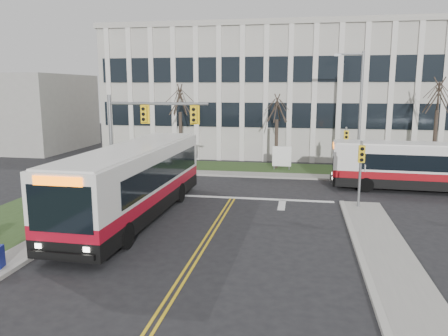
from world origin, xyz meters
TOP-DOWN VIEW (x-y plane):
  - ground at (0.00, 0.00)m, footprint 120.00×120.00m
  - sidewalk_east at (7.50, -5.00)m, footprint 2.00×26.00m
  - sidewalk_cross at (5.00, 15.20)m, footprint 44.00×1.60m
  - building_lawn at (5.00, 18.00)m, footprint 44.00×5.00m
  - office_building at (5.00, 30.00)m, footprint 40.00×16.00m
  - building_annex at (-26.00, 26.00)m, footprint 12.00×12.00m
  - mast_arm_signal at (-5.62, 7.16)m, footprint 6.11×0.38m
  - signal_pole_near at (7.20, 6.90)m, footprint 0.34×0.39m
  - signal_pole_far at (7.20, 15.40)m, footprint 0.34×0.39m
  - streetlight at (8.03, 16.20)m, footprint 2.15×0.25m
  - directory_sign at (2.50, 17.50)m, footprint 1.50×0.12m
  - tree_left at (-6.00, 18.00)m, footprint 1.80×1.80m
  - tree_mid at (2.00, 18.20)m, footprint 1.80×1.80m
  - tree_right at (14.00, 18.00)m, footprint 1.80×1.80m
  - bus_main at (-4.34, 3.30)m, footprint 3.22×13.66m
  - bus_cross at (11.86, 12.11)m, footprint 11.56×3.06m

SIDE VIEW (x-z plane):
  - ground at x=0.00m, z-range 0.00..0.00m
  - building_lawn at x=5.00m, z-range 0.00..0.12m
  - sidewalk_east at x=7.50m, z-range 0.00..0.14m
  - sidewalk_cross at x=5.00m, z-range 0.00..0.14m
  - directory_sign at x=2.50m, z-range 0.17..2.17m
  - bus_cross at x=11.86m, z-range 0.00..3.05m
  - bus_main at x=-4.34m, z-range 0.00..3.63m
  - signal_pole_near at x=7.20m, z-range 0.60..4.40m
  - signal_pole_far at x=7.20m, z-range 0.60..4.40m
  - building_annex at x=-26.00m, z-range 0.00..8.00m
  - mast_arm_signal at x=-5.62m, z-range 1.16..7.36m
  - tree_mid at x=2.00m, z-range 1.47..8.29m
  - streetlight at x=8.03m, z-range 0.59..9.79m
  - tree_left at x=-6.00m, z-range 1.66..9.36m
  - tree_right at x=14.00m, z-range 1.78..10.03m
  - office_building at x=5.00m, z-range 0.00..12.00m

